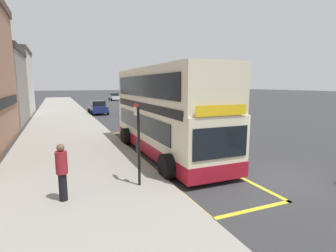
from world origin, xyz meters
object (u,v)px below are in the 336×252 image
Objects in this scene: bus_stop_sign at (138,138)px; parked_car_navy_across at (98,108)px; pedestrian_waiting_near_sign at (62,170)px; double_decker_bus at (165,114)px; parked_car_maroon_far at (144,106)px; parked_car_white_behind at (114,97)px.

parked_car_navy_across is (2.14, 24.27, -0.97)m from bus_stop_sign.
parked_car_navy_across is 2.42× the size of pedestrian_waiting_near_sign.
double_decker_bus is 5.85× the size of pedestrian_waiting_near_sign.
pedestrian_waiting_near_sign is at bearing 67.31° from parked_car_maroon_far.
parked_car_maroon_far is at bearing 66.95° from pedestrian_waiting_near_sign.
parked_car_white_behind is 1.00× the size of parked_car_navy_across.
double_decker_bus is 20.30m from parked_car_navy_across.
parked_car_navy_across is at bearing 71.62° from parked_car_white_behind.
parked_car_white_behind is (7.04, 47.24, -1.26)m from double_decker_bus.
parked_car_maroon_far is (5.70, -0.44, 0.00)m from parked_car_navy_across.
pedestrian_waiting_near_sign is at bearing 73.99° from parked_car_white_behind.
parked_car_maroon_far is (5.21, 19.82, -1.26)m from double_decker_bus.
parked_car_maroon_far is (-1.82, -27.42, 0.00)m from parked_car_white_behind.
double_decker_bus is 6.79m from pedestrian_waiting_near_sign.
double_decker_bus reaches higher than parked_car_maroon_far.
double_decker_bus reaches higher than bus_stop_sign.
parked_car_white_behind is at bearing -103.82° from parked_car_navy_across.
double_decker_bus reaches higher than parked_car_white_behind.
bus_stop_sign is 0.66× the size of parked_car_maroon_far.
parked_car_maroon_far is (7.84, 23.84, -0.97)m from bus_stop_sign.
double_decker_bus is 3.64× the size of bus_stop_sign.
bus_stop_sign is 52.17m from parked_car_white_behind.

